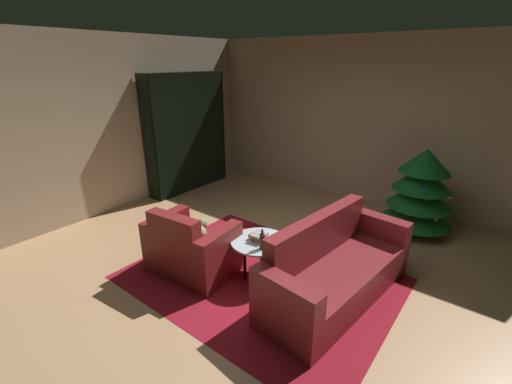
% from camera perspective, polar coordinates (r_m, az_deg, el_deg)
% --- Properties ---
extents(ground_plane, '(7.28, 7.28, 0.00)m').
position_cam_1_polar(ground_plane, '(4.23, 0.38, -12.94)').
color(ground_plane, tan).
extents(wall_back, '(6.19, 0.06, 2.77)m').
position_cam_1_polar(wall_back, '(6.22, 17.57, 11.07)').
color(wall_back, tan).
rests_on(wall_back, ground).
extents(wall_left, '(0.06, 6.00, 2.77)m').
position_cam_1_polar(wall_left, '(5.97, -24.08, 9.84)').
color(wall_left, tan).
rests_on(wall_left, ground).
extents(area_rug, '(2.92, 2.19, 0.01)m').
position_cam_1_polar(area_rug, '(4.10, 0.78, -14.16)').
color(area_rug, maroon).
rests_on(area_rug, ground).
extents(bookshelf_unit, '(0.33, 1.72, 2.18)m').
position_cam_1_polar(bookshelf_unit, '(6.75, -10.65, 9.67)').
color(bookshelf_unit, black).
rests_on(bookshelf_unit, ground).
extents(armchair_red, '(1.04, 0.77, 0.82)m').
position_cam_1_polar(armchair_red, '(4.14, -10.80, -9.33)').
color(armchair_red, maroon).
rests_on(armchair_red, ground).
extents(couch_red, '(0.93, 2.00, 0.86)m').
position_cam_1_polar(couch_red, '(3.79, 12.96, -12.67)').
color(couch_red, maroon).
rests_on(couch_red, ground).
extents(coffee_table, '(0.65, 0.65, 0.47)m').
position_cam_1_polar(coffee_table, '(3.92, 0.59, -8.74)').
color(coffee_table, black).
rests_on(coffee_table, ground).
extents(book_stack_on_table, '(0.22, 0.18, 0.09)m').
position_cam_1_polar(book_stack_on_table, '(3.88, 0.49, -7.51)').
color(book_stack_on_table, '#E3BF54').
rests_on(book_stack_on_table, coffee_table).
extents(bottle_on_table, '(0.06, 0.06, 0.23)m').
position_cam_1_polar(bottle_on_table, '(3.69, 1.04, -8.19)').
color(bottle_on_table, '#4F2320').
rests_on(bottle_on_table, coffee_table).
extents(decorated_tree, '(0.97, 0.97, 1.24)m').
position_cam_1_polar(decorated_tree, '(5.41, 25.71, 0.14)').
color(decorated_tree, brown).
rests_on(decorated_tree, ground).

